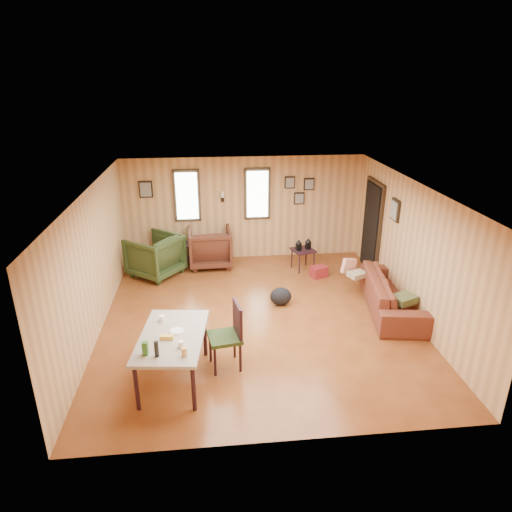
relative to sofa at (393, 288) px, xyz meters
The scene contains 11 objects.
room 2.48m from the sofa, behind, with size 5.54×6.04×2.44m.
sofa is the anchor object (origin of this frame).
recliner_brown 4.16m from the sofa, 143.35° to the left, with size 0.95×0.89×0.97m, color #462115.
recliner_green 4.98m from the sofa, 155.47° to the left, with size 0.96×0.90×0.99m, color #2B3B1B.
end_table 4.45m from the sofa, 145.74° to the left, with size 0.66×0.63×0.65m.
side_table 2.40m from the sofa, 122.11° to the left, with size 0.57×0.57×0.73m.
cooler 1.91m from the sofa, 122.51° to the left, with size 0.40×0.35×0.24m.
backpack 2.09m from the sofa, 169.06° to the left, with size 0.43×0.33×0.35m.
sofa_pillows 0.31m from the sofa, 161.64° to the left, with size 1.00×1.67×0.35m.
dining_table 4.29m from the sofa, 156.04° to the right, with size 1.04×1.55×0.96m.
dining_chair 3.42m from the sofa, 154.81° to the right, with size 0.54×0.54×1.03m.
Camera 1 is at (-0.80, -7.21, 4.12)m, focal length 32.00 mm.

